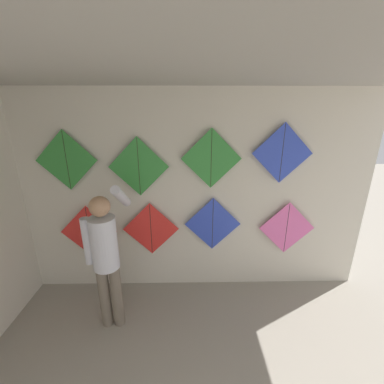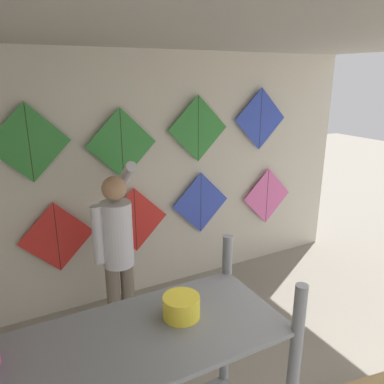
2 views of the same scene
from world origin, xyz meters
TOP-DOWN VIEW (x-y plane):
  - back_panel at (0.00, 3.99)m, footprint 5.09×0.06m
  - ceiling_slab at (0.00, 1.98)m, footprint 5.09×4.76m
  - shopkeeper at (-0.86, 3.23)m, footprint 0.46×0.63m
  - kite_0 at (-1.31, 3.90)m, footprint 0.78×0.01m
  - kite_1 at (-0.45, 3.90)m, footprint 0.78×0.01m
  - kite_2 at (0.41, 3.90)m, footprint 0.78×0.01m
  - kite_3 at (1.45, 3.90)m, footprint 0.78×0.01m
  - kite_4 at (-1.46, 3.90)m, footprint 0.78×0.01m
  - kite_5 at (-0.56, 3.90)m, footprint 0.78×0.01m
  - kite_6 at (0.37, 3.90)m, footprint 0.78×0.01m
  - kite_7 at (1.27, 3.90)m, footprint 0.78×0.01m

SIDE VIEW (x-z plane):
  - kite_0 at x=-1.31m, z-range 0.53..1.30m
  - kite_3 at x=1.45m, z-range 0.56..1.34m
  - kite_1 at x=-0.45m, z-range 0.56..1.34m
  - shopkeeper at x=-0.86m, z-range 0.11..1.91m
  - kite_2 at x=0.41m, z-range 0.63..1.41m
  - back_panel at x=0.00m, z-range 0.00..2.80m
  - kite_5 at x=-0.56m, z-range 1.45..2.22m
  - kite_4 at x=-1.46m, z-range 1.53..2.31m
  - kite_6 at x=0.37m, z-range 1.55..2.32m
  - kite_7 at x=1.27m, z-range 1.61..2.39m
  - ceiling_slab at x=0.00m, z-range 2.80..2.84m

